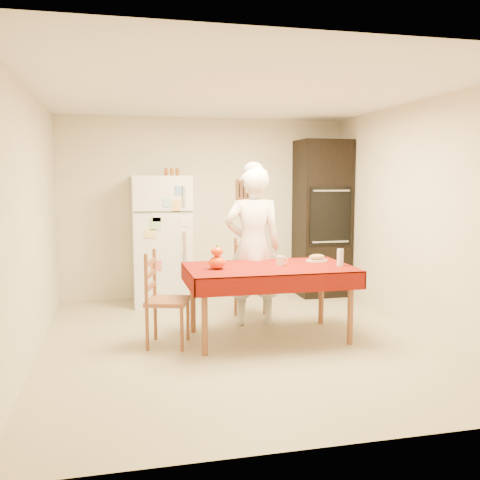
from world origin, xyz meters
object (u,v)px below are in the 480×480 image
object	(u,v)px
seated_woman	(253,247)
dining_table	(269,273)
refrigerator	(162,240)
coffee_mug	(280,261)
wine_glass	(340,257)
bread_plate	(317,261)
chair_far	(252,276)
chair_left	(161,295)
pumpkin_lower	(217,263)
oven_cabinet	(322,218)

from	to	relation	value
seated_woman	dining_table	bearing A→B (deg)	98.43
refrigerator	seated_woman	bearing A→B (deg)	-54.35
coffee_mug	wine_glass	xyz separation A→B (m)	(0.61, -0.15, 0.04)
refrigerator	bread_plate	bearing A→B (deg)	-46.79
chair_far	seated_woman	xyz separation A→B (m)	(-0.06, -0.31, 0.39)
chair_far	chair_left	xyz separation A→B (m)	(-1.15, -0.85, 0.00)
refrigerator	pumpkin_lower	distance (m)	1.92
coffee_mug	bread_plate	xyz separation A→B (m)	(0.47, 0.17, -0.04)
refrigerator	oven_cabinet	world-z (taller)	oven_cabinet
pumpkin_lower	wine_glass	size ratio (longest dim) A/B	0.98
coffee_mug	pumpkin_lower	xyz separation A→B (m)	(-0.68, -0.06, 0.01)
seated_woman	coffee_mug	bearing A→B (deg)	111.84
chair_far	pumpkin_lower	xyz separation A→B (m)	(-0.59, -0.90, 0.32)
refrigerator	wine_glass	world-z (taller)	refrigerator
oven_cabinet	coffee_mug	distance (m)	2.24
chair_left	bread_plate	world-z (taller)	chair_left
coffee_mug	oven_cabinet	bearing A→B (deg)	57.14
refrigerator	bread_plate	distance (m)	2.26
dining_table	chair_far	world-z (taller)	chair_far
chair_left	wine_glass	size ratio (longest dim) A/B	5.40
refrigerator	coffee_mug	distance (m)	2.11
oven_cabinet	seated_woman	bearing A→B (deg)	-135.56
chair_far	bread_plate	distance (m)	0.92
refrigerator	seated_woman	xyz separation A→B (m)	(0.92, -1.28, 0.04)
oven_cabinet	dining_table	size ratio (longest dim) A/B	1.29
dining_table	wine_glass	distance (m)	0.76
refrigerator	bread_plate	size ratio (longest dim) A/B	7.08
dining_table	refrigerator	bearing A→B (deg)	117.17
refrigerator	coffee_mug	size ratio (longest dim) A/B	17.00
seated_woman	bread_plate	xyz separation A→B (m)	(0.63, -0.36, -0.12)
oven_cabinet	chair_left	distance (m)	3.13
oven_cabinet	wine_glass	xyz separation A→B (m)	(-0.60, -2.02, -0.25)
refrigerator	wine_glass	xyz separation A→B (m)	(1.68, -1.97, -0.00)
chair_far	coffee_mug	world-z (taller)	chair_far
refrigerator	dining_table	size ratio (longest dim) A/B	1.00
chair_left	coffee_mug	size ratio (longest dim) A/B	9.50
dining_table	bread_plate	world-z (taller)	bread_plate
chair_far	dining_table	bearing A→B (deg)	-87.97
refrigerator	chair_far	distance (m)	1.43
oven_cabinet	dining_table	xyz separation A→B (m)	(-1.33, -1.89, -0.41)
chair_left	wine_glass	xyz separation A→B (m)	(1.84, -0.14, 0.34)
bread_plate	chair_left	bearing A→B (deg)	-174.07
dining_table	seated_woman	bearing A→B (deg)	92.44
chair_left	seated_woman	bearing A→B (deg)	-46.60
dining_table	wine_glass	size ratio (longest dim) A/B	9.66
oven_cabinet	chair_left	world-z (taller)	oven_cabinet
chair_far	seated_woman	distance (m)	0.50
oven_cabinet	coffee_mug	xyz separation A→B (m)	(-1.21, -1.87, -0.29)
refrigerator	coffee_mug	world-z (taller)	refrigerator
chair_left	pumpkin_lower	size ratio (longest dim) A/B	5.48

